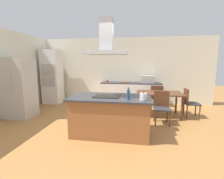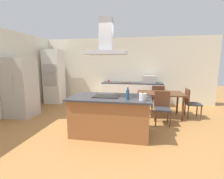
% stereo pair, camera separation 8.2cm
% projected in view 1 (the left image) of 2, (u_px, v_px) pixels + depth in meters
% --- Properties ---
extents(ground, '(16.00, 16.00, 0.00)m').
position_uv_depth(ground, '(118.00, 114.00, 5.34)').
color(ground, '#AD753D').
extents(wall_back, '(7.20, 0.10, 2.70)m').
position_uv_depth(wall_back, '(123.00, 71.00, 6.83)').
color(wall_back, silver).
rests_on(wall_back, ground).
extents(wall_left, '(0.10, 8.80, 2.70)m').
position_uv_depth(wall_left, '(9.00, 73.00, 5.17)').
color(wall_left, silver).
rests_on(wall_left, ground).
extents(kitchen_island, '(1.85, 1.02, 0.90)m').
position_uv_depth(kitchen_island, '(111.00, 115.00, 3.81)').
color(kitchen_island, '#995B33').
rests_on(kitchen_island, ground).
extents(cooktop, '(0.60, 0.44, 0.01)m').
position_uv_depth(cooktop, '(107.00, 96.00, 3.75)').
color(cooktop, black).
rests_on(cooktop, kitchen_island).
extents(tea_kettle, '(0.20, 0.15, 0.18)m').
position_uv_depth(tea_kettle, '(143.00, 97.00, 3.34)').
color(tea_kettle, silver).
rests_on(tea_kettle, kitchen_island).
extents(olive_oil_bottle, '(0.07, 0.07, 0.25)m').
position_uv_depth(olive_oil_bottle, '(128.00, 94.00, 3.44)').
color(olive_oil_bottle, navy).
rests_on(olive_oil_bottle, kitchen_island).
extents(back_counter, '(2.40, 0.62, 0.90)m').
position_uv_depth(back_counter, '(131.00, 93.00, 6.56)').
color(back_counter, white).
rests_on(back_counter, ground).
extents(countertop_microwave, '(0.50, 0.38, 0.28)m').
position_uv_depth(countertop_microwave, '(148.00, 79.00, 6.37)').
color(countertop_microwave, '#B2AFAA').
rests_on(countertop_microwave, back_counter).
extents(coffee_mug_red, '(0.08, 0.08, 0.09)m').
position_uv_depth(coffee_mug_red, '(107.00, 81.00, 6.58)').
color(coffee_mug_red, red).
rests_on(coffee_mug_red, back_counter).
extents(cutting_board, '(0.34, 0.24, 0.02)m').
position_uv_depth(cutting_board, '(125.00, 82.00, 6.57)').
color(cutting_board, brown).
rests_on(cutting_board, back_counter).
extents(wall_oven_stack, '(0.70, 0.66, 2.20)m').
position_uv_depth(wall_oven_stack, '(52.00, 77.00, 6.73)').
color(wall_oven_stack, white).
rests_on(wall_oven_stack, ground).
extents(refrigerator, '(0.80, 0.73, 1.82)m').
position_uv_depth(refrigerator, '(19.00, 88.00, 4.95)').
color(refrigerator, '#B2AFAA').
rests_on(refrigerator, ground).
extents(dining_table, '(1.40, 0.90, 0.75)m').
position_uv_depth(dining_table, '(159.00, 95.00, 5.12)').
color(dining_table, '#59331E').
rests_on(dining_table, ground).
extents(chair_facing_island, '(0.42, 0.42, 0.89)m').
position_uv_depth(chair_facing_island, '(162.00, 105.00, 4.49)').
color(chair_facing_island, '#333338').
rests_on(chair_facing_island, ground).
extents(chair_at_right_end, '(0.42, 0.42, 0.89)m').
position_uv_depth(chair_at_right_end, '(189.00, 101.00, 5.00)').
color(chair_at_right_end, '#333338').
rests_on(chair_at_right_end, ground).
extents(chair_facing_back_wall, '(0.42, 0.42, 0.89)m').
position_uv_depth(chair_facing_back_wall, '(156.00, 96.00, 5.79)').
color(chair_facing_back_wall, '#333338').
rests_on(chair_facing_back_wall, ground).
extents(range_hood, '(0.90, 0.55, 0.78)m').
position_uv_depth(range_hood, '(107.00, 43.00, 3.56)').
color(range_hood, '#ADADB2').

